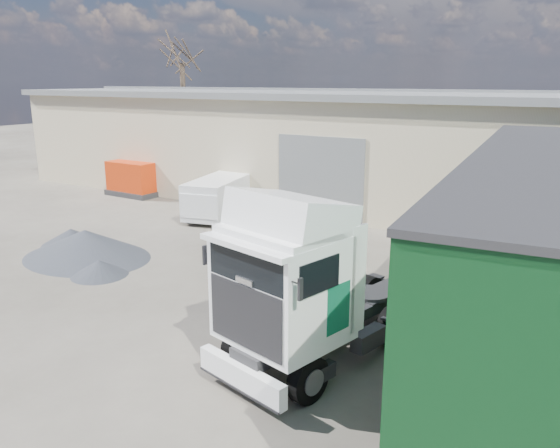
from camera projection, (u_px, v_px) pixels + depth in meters
The scene contains 8 objects.
ground at pixel (213, 312), 14.21m from camera, with size 120.00×120.00×0.00m, color black.
warehouse at pixel (305, 140), 29.76m from camera, with size 30.60×12.60×5.42m.
bare_tree at pixel (181, 49), 37.71m from camera, with size 4.00×4.00×9.60m.
tractor_unit at pixel (309, 292), 11.23m from camera, with size 3.50×6.10×3.89m.
box_trailer at pixel (543, 239), 11.05m from camera, with size 4.06×13.74×4.50m.
panel_van at pixel (218, 198), 23.78m from camera, with size 2.60×4.46×1.71m.
orange_skip at pixel (135, 180), 28.47m from camera, with size 2.87×1.84×1.77m.
gravel_heap at pixel (85, 244), 18.54m from camera, with size 5.46×4.69×0.98m.
Camera 1 is at (8.29, -10.34, 5.88)m, focal length 35.00 mm.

